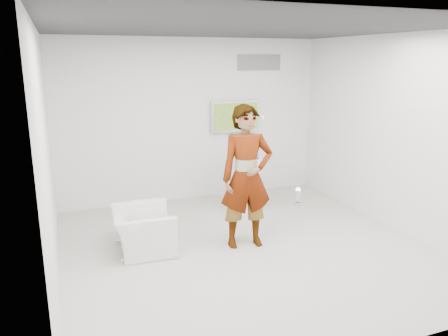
{
  "coord_description": "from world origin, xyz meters",
  "views": [
    {
      "loc": [
        -2.34,
        -5.28,
        2.63
      ],
      "look_at": [
        -0.09,
        0.6,
        1.04
      ],
      "focal_mm": 35.0,
      "sensor_mm": 36.0,
      "label": 1
    }
  ],
  "objects_px": {
    "tv": "(235,116)",
    "armchair": "(143,230)",
    "person": "(247,177)",
    "floor_uplight": "(298,197)",
    "pedestal": "(246,184)"
  },
  "relations": [
    {
      "from": "tv",
      "to": "armchair",
      "type": "distance_m",
      "value": 3.24
    },
    {
      "from": "tv",
      "to": "pedestal",
      "type": "distance_m",
      "value": 1.46
    },
    {
      "from": "person",
      "to": "pedestal",
      "type": "bearing_deg",
      "value": 73.37
    },
    {
      "from": "pedestal",
      "to": "armchair",
      "type": "bearing_deg",
      "value": -153.0
    },
    {
      "from": "tv",
      "to": "floor_uplight",
      "type": "bearing_deg",
      "value": -52.42
    },
    {
      "from": "tv",
      "to": "floor_uplight",
      "type": "xyz_separation_m",
      "value": [
        0.82,
        -1.06,
        -1.39
      ]
    },
    {
      "from": "tv",
      "to": "pedestal",
      "type": "relative_size",
      "value": 1.04
    },
    {
      "from": "person",
      "to": "floor_uplight",
      "type": "xyz_separation_m",
      "value": [
        1.61,
        1.28,
        -0.86
      ]
    },
    {
      "from": "person",
      "to": "floor_uplight",
      "type": "distance_m",
      "value": 2.22
    },
    {
      "from": "tv",
      "to": "pedestal",
      "type": "bearing_deg",
      "value": -101.43
    },
    {
      "from": "tv",
      "to": "armchair",
      "type": "bearing_deg",
      "value": -137.77
    },
    {
      "from": "pedestal",
      "to": "floor_uplight",
      "type": "xyz_separation_m",
      "value": [
        1.02,
        -0.08,
        -0.32
      ]
    },
    {
      "from": "person",
      "to": "pedestal",
      "type": "relative_size",
      "value": 2.11
    },
    {
      "from": "floor_uplight",
      "to": "person",
      "type": "bearing_deg",
      "value": -141.48
    },
    {
      "from": "person",
      "to": "floor_uplight",
      "type": "bearing_deg",
      "value": 45.39
    }
  ]
}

